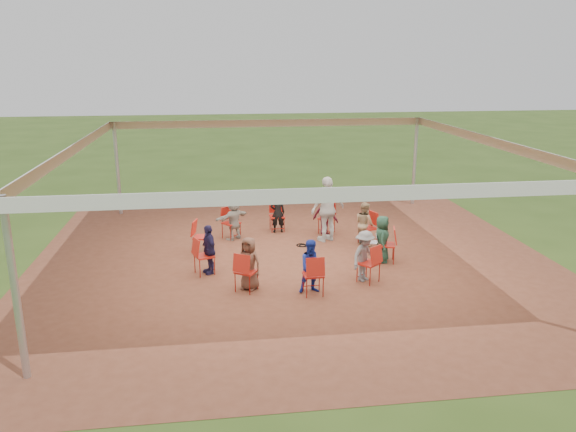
{
  "coord_description": "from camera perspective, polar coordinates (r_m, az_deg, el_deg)",
  "views": [
    {
      "loc": [
        -1.93,
        -13.44,
        4.9
      ],
      "look_at": [
        -0.07,
        0.3,
        1.03
      ],
      "focal_mm": 35.0,
      "sensor_mm": 36.0,
      "label": 1
    }
  ],
  "objects": [
    {
      "name": "person_seated_7",
      "position": [
        12.16,
        2.46,
        -5.13
      ],
      "size": [
        0.59,
        0.36,
        1.19
      ],
      "primitive_type": "imported",
      "rotation": [
        0.0,
        0.0,
        0.05
      ],
      "color": "navy",
      "rests_on": "ground"
    },
    {
      "name": "person_seated_5",
      "position": [
        13.35,
        -8.05,
        -3.36
      ],
      "size": [
        0.58,
        0.78,
        1.19
      ],
      "primitive_type": "imported",
      "rotation": [
        0.0,
        0.0,
        -1.21
      ],
      "color": "#231D44",
      "rests_on": "ground"
    },
    {
      "name": "chair_8",
      "position": [
        12.11,
        2.58,
        -6.0
      ],
      "size": [
        0.44,
        0.46,
        0.9
      ],
      "primitive_type": null,
      "rotation": [
        0.0,
        0.0,
        0.05
      ],
      "color": "red",
      "rests_on": "ground"
    },
    {
      "name": "chair_3",
      "position": [
        16.52,
        -1.12,
        -0.05
      ],
      "size": [
        0.44,
        0.46,
        0.9
      ],
      "primitive_type": null,
      "rotation": [
        0.0,
        0.0,
        -3.09
      ],
      "color": "red",
      "rests_on": "ground"
    },
    {
      "name": "person_seated_0",
      "position": [
        14.15,
        9.52,
        -2.32
      ],
      "size": [
        0.47,
        0.65,
        1.19
      ],
      "primitive_type": "imported",
      "rotation": [
        0.0,
        0.0,
        1.31
      ],
      "color": "#214633",
      "rests_on": "ground"
    },
    {
      "name": "chair_6",
      "position": [
        13.36,
        -8.51,
        -4.05
      ],
      "size": [
        0.56,
        0.55,
        0.9
      ],
      "primitive_type": null,
      "rotation": [
        0.0,
        0.0,
        -1.21
      ],
      "color": "red",
      "rests_on": "ground"
    },
    {
      "name": "chair_5",
      "position": [
        14.75,
        -8.74,
        -2.16
      ],
      "size": [
        0.53,
        0.52,
        0.9
      ],
      "primitive_type": null,
      "rotation": [
        0.0,
        0.0,
        -1.84
      ],
      "color": "red",
      "rests_on": "ground"
    },
    {
      "name": "person_seated_6",
      "position": [
        12.35,
        -4.0,
        -4.83
      ],
      "size": [
        0.66,
        0.59,
        1.19
      ],
      "primitive_type": "imported",
      "rotation": [
        0.0,
        0.0,
        -0.58
      ],
      "color": "brown",
      "rests_on": "ground"
    },
    {
      "name": "person_seated_8",
      "position": [
        12.89,
        7.78,
        -4.05
      ],
      "size": [
        0.84,
        0.78,
        1.19
      ],
      "primitive_type": "imported",
      "rotation": [
        0.0,
        0.0,
        0.68
      ],
      "color": "slate",
      "rests_on": "ground"
    },
    {
      "name": "tent",
      "position": [
        13.81,
        0.45,
        5.04
      ],
      "size": [
        10.33,
        10.33,
        3.0
      ],
      "color": "#B2B2B7",
      "rests_on": "ground"
    },
    {
      "name": "chair_2",
      "position": [
        16.37,
        3.95,
        -0.23
      ],
      "size": [
        0.59,
        0.6,
        0.9
      ],
      "primitive_type": null,
      "rotation": [
        0.0,
        0.0,
        2.56
      ],
      "color": "red",
      "rests_on": "ground"
    },
    {
      "name": "standing_person",
      "position": [
        15.54,
        4.06,
        0.7
      ],
      "size": [
        1.2,
        0.95,
        1.83
      ],
      "primitive_type": "imported",
      "rotation": [
        0.0,
        0.0,
        3.58
      ],
      "color": "silver",
      "rests_on": "ground"
    },
    {
      "name": "person_seated_2",
      "position": [
        16.22,
        3.8,
        0.18
      ],
      "size": [
        0.85,
        0.74,
        1.19
      ],
      "primitive_type": "imported",
      "rotation": [
        0.0,
        0.0,
        2.56
      ],
      "color": "#400D18",
      "rests_on": "ground"
    },
    {
      "name": "dirt_patch",
      "position": [
        14.43,
        0.43,
        -4.24
      ],
      "size": [
        13.0,
        13.0,
        0.0
      ],
      "primitive_type": "plane",
      "color": "brown",
      "rests_on": "ground"
    },
    {
      "name": "ground",
      "position": [
        14.43,
        0.43,
        -4.26
      ],
      "size": [
        80.0,
        80.0,
        0.0
      ],
      "primitive_type": "plane",
      "color": "#304A17",
      "rests_on": "ground"
    },
    {
      "name": "laptop",
      "position": [
        14.16,
        8.84,
        -2.43
      ],
      "size": [
        0.31,
        0.35,
        0.21
      ],
      "rotation": [
        0.0,
        0.0,
        1.31
      ],
      "color": "#B7B7BC",
      "rests_on": "ground"
    },
    {
      "name": "chair_0",
      "position": [
        14.21,
        9.97,
        -2.91
      ],
      "size": [
        0.53,
        0.52,
        0.9
      ],
      "primitive_type": null,
      "rotation": [
        0.0,
        0.0,
        1.31
      ],
      "color": "red",
      "rests_on": "ground"
    },
    {
      "name": "person_seated_1",
      "position": [
        15.41,
        7.78,
        -0.76
      ],
      "size": [
        0.52,
        0.66,
        1.19
      ],
      "primitive_type": "imported",
      "rotation": [
        0.0,
        0.0,
        1.93
      ],
      "color": "tan",
      "rests_on": "ground"
    },
    {
      "name": "chair_9",
      "position": [
        12.88,
        8.19,
        -4.8
      ],
      "size": [
        0.6,
        0.61,
        0.9
      ],
      "primitive_type": null,
      "rotation": [
        0.0,
        0.0,
        0.68
      ],
      "color": "red",
      "rests_on": "ground"
    },
    {
      "name": "cable_coil",
      "position": [
        15.32,
        1.43,
        -3.0
      ],
      "size": [
        0.36,
        0.36,
        0.03
      ],
      "rotation": [
        0.0,
        0.0,
        -0.42
      ],
      "color": "black",
      "rests_on": "ground"
    },
    {
      "name": "person_seated_3",
      "position": [
        16.36,
        -1.06,
        0.35
      ],
      "size": [
        0.45,
        0.31,
        1.19
      ],
      "primitive_type": "imported",
      "rotation": [
        0.0,
        0.0,
        -3.09
      ],
      "color": "black",
      "rests_on": "ground"
    },
    {
      "name": "chair_1",
      "position": [
        15.52,
        8.11,
        -1.24
      ],
      "size": [
        0.56,
        0.55,
        0.9
      ],
      "primitive_type": null,
      "rotation": [
        0.0,
        0.0,
        1.93
      ],
      "color": "red",
      "rests_on": "ground"
    },
    {
      "name": "chair_7",
      "position": [
        12.3,
        -4.26,
        -5.66
      ],
      "size": [
        0.59,
        0.6,
        0.9
      ],
      "primitive_type": null,
      "rotation": [
        0.0,
        0.0,
        -0.58
      ],
      "color": "red",
      "rests_on": "ground"
    },
    {
      "name": "person_seated_4",
      "position": [
        15.79,
        -5.53,
        -0.28
      ],
      "size": [
        1.12,
        1.01,
        1.19
      ],
      "primitive_type": "imported",
      "rotation": [
        0.0,
        0.0,
        -2.46
      ],
      "color": "#AAA597",
      "rests_on": "ground"
    },
    {
      "name": "chair_4",
      "position": [
        15.92,
        -5.8,
        -0.73
      ],
      "size": [
        0.6,
        0.61,
        0.9
      ],
      "primitive_type": null,
      "rotation": [
        0.0,
        0.0,
        -2.46
      ],
      "color": "red",
      "rests_on": "ground"
    }
  ]
}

